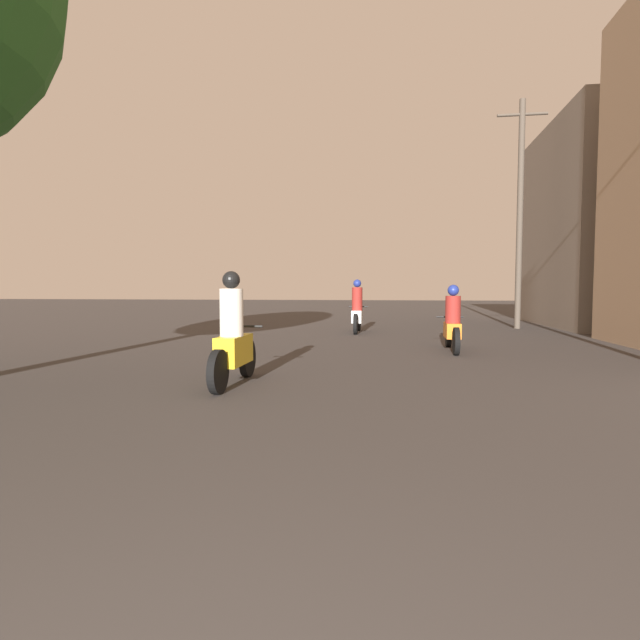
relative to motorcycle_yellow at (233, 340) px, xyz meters
name	(u,v)px	position (x,y,z in m)	size (l,w,h in m)	color
motorcycle_yellow	(233,340)	(0.00, 0.00, 0.00)	(0.60, 1.85, 1.58)	black
motorcycle_orange	(452,324)	(3.44, 4.39, -0.05)	(0.60, 2.06, 1.43)	black
motorcycle_white	(357,312)	(1.07, 8.65, 0.02)	(0.60, 1.93, 1.63)	black
building_right_far	(624,225)	(10.32, 12.86, 2.99)	(5.42, 7.39, 7.25)	gray
utility_pole_far	(520,210)	(6.32, 11.04, 3.33)	(1.60, 0.20, 7.60)	#4C4238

